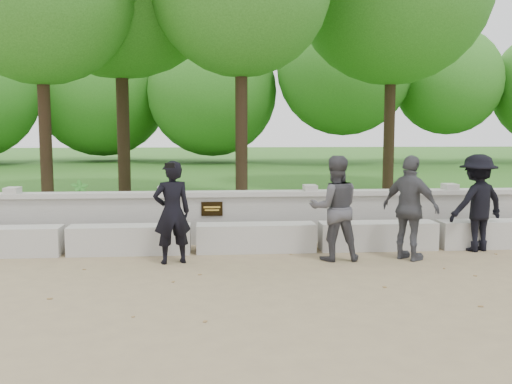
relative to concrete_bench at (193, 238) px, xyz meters
The scene contains 11 objects.
ground 1.91m from the concrete_bench, 90.00° to the right, with size 80.00×80.00×0.00m, color #8E7C57.
lawn 12.10m from the concrete_bench, 90.00° to the left, with size 40.00×22.00×0.25m, color #2B5E1E.
concrete_bench is the anchor object (origin of this frame).
parapet_wall 0.74m from the concrete_bench, 89.99° to the left, with size 12.50×0.35×0.90m.
man_main 0.93m from the concrete_bench, 111.93° to the right, with size 0.63×0.58×1.51m.
visitor_left 2.30m from the concrete_bench, 18.00° to the right, with size 0.77×0.60×1.57m.
visitor_mid 4.59m from the concrete_bench, ahead, with size 1.14×0.87×1.56m.
visitor_right 3.39m from the concrete_bench, 13.54° to the right, with size 0.88×0.96×1.58m.
shrub_a 3.69m from the concrete_bench, 130.24° to the left, with size 0.36×0.24×0.69m, color #37842C.
shrub_b 2.26m from the concrete_bench, 38.69° to the left, with size 0.29×0.24×0.54m, color #37842C.
shrub_c 4.37m from the concrete_bench, 18.76° to the left, with size 0.57×0.49×0.63m, color #37842C.
Camera 1 is at (0.26, -7.09, 1.97)m, focal length 40.00 mm.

